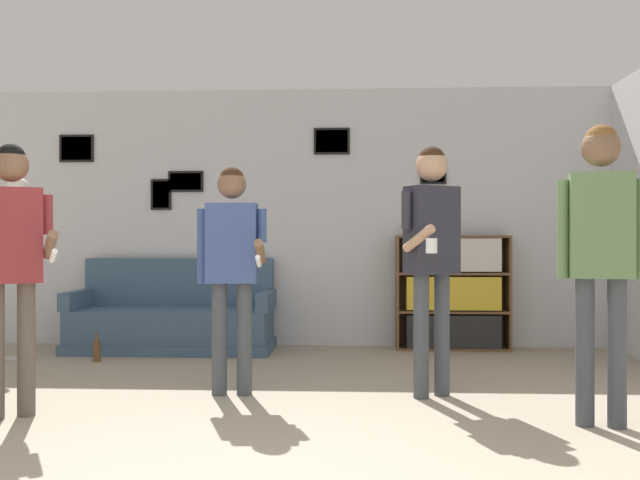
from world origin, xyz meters
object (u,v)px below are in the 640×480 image
(floor_lamp, at_px, (18,228))
(bottle_on_floor, at_px, (97,350))
(person_player_foreground_center, at_px, (232,255))
(couch, at_px, (173,321))
(person_spectator_near_bookshelf, at_px, (601,238))
(bookshelf, at_px, (452,293))
(drinking_cup, at_px, (432,231))
(person_player_foreground_left, at_px, (11,248))
(person_watcher_holding_cup, at_px, (432,241))

(floor_lamp, bearing_deg, bottle_on_floor, -0.64)
(person_player_foreground_center, relative_size, bottle_on_floor, 6.19)
(couch, bearing_deg, person_spectator_near_bookshelf, -39.91)
(person_spectator_near_bookshelf, bearing_deg, person_player_foreground_center, 162.37)
(floor_lamp, bearing_deg, bookshelf, 12.28)
(couch, relative_size, bottle_on_floor, 7.65)
(bottle_on_floor, bearing_deg, bookshelf, 15.01)
(person_spectator_near_bookshelf, bearing_deg, bookshelf, 99.34)
(floor_lamp, xyz_separation_m, bottle_on_floor, (0.74, -0.01, -1.12))
(person_player_foreground_center, bearing_deg, person_spectator_near_bookshelf, -17.63)
(couch, height_order, bookshelf, bookshelf)
(person_player_foreground_center, xyz_separation_m, person_spectator_near_bookshelf, (2.35, -0.75, 0.12))
(person_spectator_near_bookshelf, height_order, drinking_cup, person_spectator_near_bookshelf)
(person_player_foreground_center, relative_size, person_spectator_near_bookshelf, 0.91)
(floor_lamp, xyz_separation_m, drinking_cup, (3.88, 0.89, -0.02))
(person_player_foreground_left, bearing_deg, person_watcher_holding_cup, 15.01)
(person_player_foreground_left, distance_m, bottle_on_floor, 2.25)
(floor_lamp, xyz_separation_m, person_player_foreground_center, (2.21, -1.32, -0.22))
(person_spectator_near_bookshelf, xyz_separation_m, bottle_on_floor, (-3.83, 2.06, -1.02))
(person_player_foreground_left, xyz_separation_m, person_spectator_near_bookshelf, (3.63, -0.03, 0.06))
(couch, relative_size, bookshelf, 1.75)
(person_player_foreground_left, relative_size, bottle_on_floor, 6.49)
(bookshelf, relative_size, person_watcher_holding_cup, 0.65)
(person_watcher_holding_cup, relative_size, drinking_cup, 17.95)
(couch, bearing_deg, person_player_foreground_center, -64.69)
(bookshelf, distance_m, person_spectator_near_bookshelf, 3.05)
(floor_lamp, height_order, drinking_cup, floor_lamp)
(person_player_foreground_center, height_order, person_watcher_holding_cup, person_watcher_holding_cup)
(couch, height_order, person_player_foreground_left, person_player_foreground_left)
(person_player_foreground_center, relative_size, drinking_cup, 16.55)
(drinking_cup, bearing_deg, bookshelf, -0.14)
(couch, bearing_deg, floor_lamp, -151.09)
(person_watcher_holding_cup, bearing_deg, floor_lamp, 160.20)
(person_watcher_holding_cup, bearing_deg, bottle_on_floor, 155.84)
(drinking_cup, bearing_deg, person_watcher_holding_cup, -96.12)
(couch, height_order, floor_lamp, floor_lamp)
(bookshelf, height_order, drinking_cup, drinking_cup)
(floor_lamp, bearing_deg, couch, 28.91)
(couch, relative_size, person_player_foreground_left, 1.18)
(couch, height_order, person_watcher_holding_cup, person_watcher_holding_cup)
(couch, height_order, bottle_on_floor, couch)
(person_player_foreground_center, bearing_deg, person_watcher_holding_cup, 0.47)
(person_spectator_near_bookshelf, xyz_separation_m, drinking_cup, (-0.69, 2.96, 0.08))
(person_watcher_holding_cup, bearing_deg, bookshelf, 78.80)
(floor_lamp, height_order, person_watcher_holding_cup, person_watcher_holding_cup)
(couch, xyz_separation_m, person_player_foreground_left, (-0.32, -2.73, 0.76))
(person_player_foreground_left, height_order, person_player_foreground_center, person_player_foreground_left)
(floor_lamp, xyz_separation_m, person_player_foreground_left, (0.94, -2.04, -0.16))
(person_player_foreground_center, xyz_separation_m, bottle_on_floor, (-1.48, 1.32, -0.90))
(bookshelf, xyz_separation_m, person_watcher_holding_cup, (-0.44, -2.20, 0.53))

